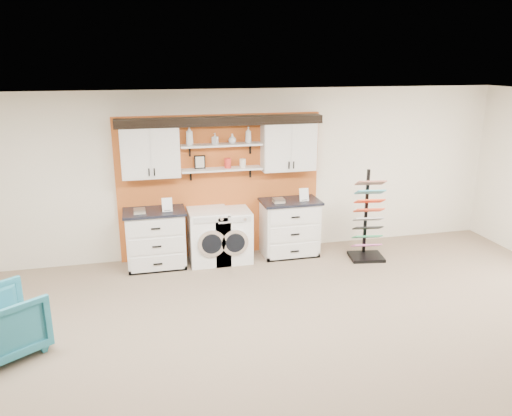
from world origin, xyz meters
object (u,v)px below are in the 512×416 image
object	(u,v)px
dryer	(231,235)
armchair	(3,323)
sample_rack	(367,230)
base_cabinet_left	(156,239)
washer	(209,236)
base_cabinet_right	(290,227)

from	to	relation	value
dryer	armchair	xyz separation A→B (m)	(-3.06, -2.13, -0.06)
armchair	sample_rack	bearing A→B (deg)	-106.32
dryer	armchair	distance (m)	3.73
base_cabinet_left	dryer	size ratio (longest dim) A/B	1.12
washer	sample_rack	world-z (taller)	sample_rack
dryer	base_cabinet_right	bearing A→B (deg)	0.19
dryer	sample_rack	world-z (taller)	sample_rack
dryer	sample_rack	xyz separation A→B (m)	(2.24, -0.48, 0.06)
washer	armchair	xyz separation A→B (m)	(-2.68, -2.13, -0.08)
base_cabinet_left	washer	size ratio (longest dim) A/B	1.08
base_cabinet_right	washer	xyz separation A→B (m)	(-1.40, -0.00, -0.03)
base_cabinet_left	washer	bearing A→B (deg)	-0.22
base_cabinet_right	washer	distance (m)	1.40
base_cabinet_left	armchair	distance (m)	2.81
washer	armchair	bearing A→B (deg)	-141.49
base_cabinet_right	armchair	size ratio (longest dim) A/B	1.21
base_cabinet_right	armchair	world-z (taller)	base_cabinet_right
base_cabinet_left	washer	world-z (taller)	base_cabinet_left
sample_rack	base_cabinet_left	bearing A→B (deg)	-178.56
base_cabinet_right	dryer	distance (m)	1.02
washer	dryer	size ratio (longest dim) A/B	1.04
base_cabinet_right	washer	world-z (taller)	base_cabinet_right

